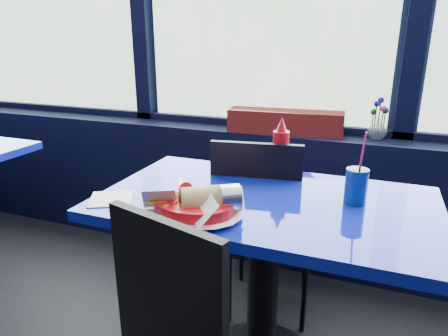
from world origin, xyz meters
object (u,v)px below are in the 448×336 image
near_table (264,243)px  chair_near_back (265,218)px  food_basket (196,205)px  soda_cup (356,185)px  ketchup_bottle (281,150)px  flower_vase (378,127)px  planter_box (285,122)px

near_table → chair_near_back: chair_near_back is taller
food_basket → chair_near_back: bearing=73.1°
near_table → soda_cup: 0.40m
chair_near_back → ketchup_bottle: 0.36m
flower_vase → ketchup_bottle: 0.72m
flower_vase → soda_cup: flower_vase is taller
chair_near_back → ketchup_bottle: size_ratio=3.54×
near_table → planter_box: bearing=98.6°
planter_box → soda_cup: soda_cup is taller
flower_vase → near_table: bearing=-111.8°
ketchup_bottle → planter_box: bearing=101.1°
flower_vase → planter_box: bearing=-175.5°
near_table → flower_vase: 1.00m
chair_near_back → ketchup_bottle: bearing=131.0°
chair_near_back → ketchup_bottle: ketchup_bottle is taller
chair_near_back → planter_box: planter_box is taller
food_basket → ketchup_bottle: size_ratio=1.25×
food_basket → soda_cup: 0.57m
planter_box → food_basket: 1.08m
planter_box → food_basket: size_ratio=1.99×
flower_vase → soda_cup: size_ratio=0.82×
near_table → soda_cup: size_ratio=4.54×
flower_vase → chair_near_back: bearing=-128.0°
near_table → ketchup_bottle: (-0.01, 0.26, 0.29)m
chair_near_back → flower_vase: size_ratio=4.15×
soda_cup → ketchup_bottle: bearing=149.1°
near_table → soda_cup: bearing=13.6°
flower_vase → food_basket: size_ratio=0.68×
chair_near_back → soda_cup: (0.39, -0.25, 0.30)m
food_basket → ketchup_bottle: bearing=64.3°
chair_near_back → soda_cup: size_ratio=3.39×
soda_cup → food_basket: bearing=-147.7°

